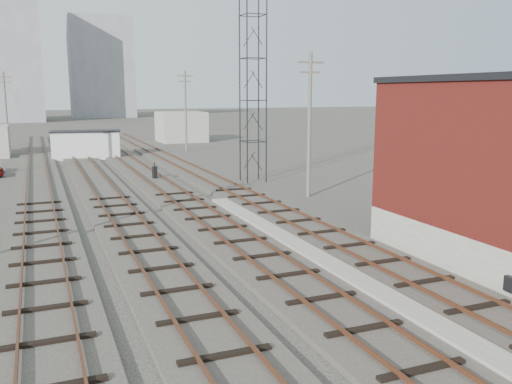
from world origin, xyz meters
TOP-DOWN VIEW (x-y plane):
  - ground at (0.00, 60.00)m, footprint 320.00×320.00m
  - track_right at (2.50, 39.00)m, footprint 3.20×90.00m
  - track_mid_right at (-1.50, 39.00)m, footprint 3.20×90.00m
  - track_mid_left at (-5.50, 39.00)m, footprint 3.20×90.00m
  - track_left at (-9.50, 39.00)m, footprint 3.20×90.00m
  - platform_curb at (0.50, 14.00)m, footprint 0.90×28.00m
  - lattice_tower at (5.50, 35.00)m, footprint 1.60×1.60m
  - utility_pole_left_c at (-12.50, 70.00)m, footprint 1.80×0.24m
  - utility_pole_right_a at (6.50, 28.00)m, footprint 1.80×0.24m
  - utility_pole_right_b at (6.50, 58.00)m, footprint 1.80×0.24m
  - apartment_right at (8.00, 150.00)m, footprint 16.00×12.00m
  - shed_right at (9.00, 70.00)m, footprint 6.00×6.00m
  - switch_stand at (-1.29, 37.99)m, footprint 0.37×0.37m
  - site_trailer at (-4.73, 54.56)m, footprint 7.08×3.88m

SIDE VIEW (x-z plane):
  - ground at x=0.00m, z-range 0.00..0.00m
  - track_right at x=2.50m, z-range -0.09..0.30m
  - track_mid_right at x=-1.50m, z-range -0.09..0.30m
  - track_mid_left at x=-5.50m, z-range -0.09..0.30m
  - track_left at x=-9.50m, z-range -0.09..0.30m
  - platform_curb at x=0.50m, z-range 0.00..0.26m
  - switch_stand at x=-1.29m, z-range -0.04..1.28m
  - site_trailer at x=-4.73m, z-range 0.01..2.84m
  - shed_right at x=9.00m, z-range 0.00..4.00m
  - utility_pole_left_c at x=-12.50m, z-range 0.30..9.30m
  - utility_pole_right_a at x=6.50m, z-range 0.30..9.30m
  - utility_pole_right_b at x=6.50m, z-range 0.30..9.30m
  - lattice_tower at x=5.50m, z-range 0.00..15.00m
  - apartment_right at x=8.00m, z-range 0.00..26.00m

